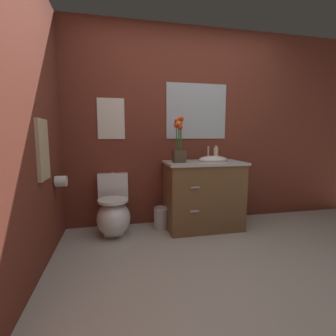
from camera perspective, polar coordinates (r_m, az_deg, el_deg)
ground_plane at (r=2.15m, az=15.84°, el=-24.73°), size 10.04×10.04×0.00m
wall_back at (r=3.29m, az=7.19°, el=9.44°), size 4.68×0.05×2.50m
wall_left at (r=2.14m, az=-30.11°, el=9.57°), size 0.05×4.17×2.50m
toilet at (r=2.95m, az=-12.58°, el=-10.31°), size 0.38×0.59×0.69m
vanity_cabinet at (r=3.06m, az=8.24°, el=-6.01°), size 0.94×0.56×1.01m
flower_vase at (r=2.85m, az=2.59°, el=5.44°), size 0.14×0.14×0.53m
soap_bottle at (r=3.10m, az=11.11°, el=3.25°), size 0.06×0.06×0.19m
trash_bin at (r=3.05m, az=-1.60°, el=-11.59°), size 0.18×0.18×0.27m
wall_poster at (r=3.08m, az=-13.15°, el=11.13°), size 0.32×0.01×0.49m
wall_mirror at (r=3.26m, az=6.69°, el=12.98°), size 0.80×0.01×0.70m
hanging_towel at (r=2.34m, az=-27.19°, el=3.81°), size 0.03×0.28×0.52m
toilet_paper_roll at (r=2.71m, az=-23.71°, el=-2.83°), size 0.11×0.11×0.11m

